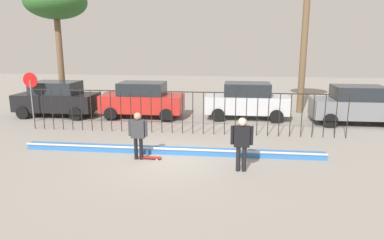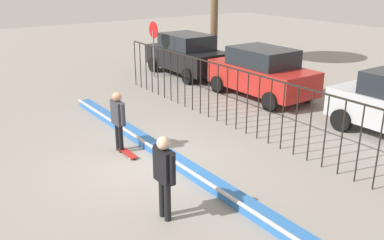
# 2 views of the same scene
# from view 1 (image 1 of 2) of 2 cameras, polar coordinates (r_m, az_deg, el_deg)

# --- Properties ---
(ground_plane) EXTENTS (60.00, 60.00, 0.00)m
(ground_plane) POSITION_cam_1_polar(r_m,az_deg,el_deg) (12.38, -3.99, -6.34)
(ground_plane) COLOR gray
(bowl_coping_ledge) EXTENTS (11.00, 0.41, 0.27)m
(bowl_coping_ledge) POSITION_cam_1_polar(r_m,az_deg,el_deg) (12.94, -3.47, -4.93)
(bowl_coping_ledge) COLOR #2D6BB7
(bowl_coping_ledge) RESTS_ON ground
(perimeter_fence) EXTENTS (14.04, 0.04, 1.88)m
(perimeter_fence) POSITION_cam_1_polar(r_m,az_deg,el_deg) (15.48, -1.59, 1.97)
(perimeter_fence) COLOR black
(perimeter_fence) RESTS_ON ground
(skateboarder) EXTENTS (0.67, 0.25, 1.65)m
(skateboarder) POSITION_cam_1_polar(r_m,az_deg,el_deg) (12.21, -8.76, -1.87)
(skateboarder) COLOR black
(skateboarder) RESTS_ON ground
(skateboard) EXTENTS (0.80, 0.20, 0.07)m
(skateboard) POSITION_cam_1_polar(r_m,az_deg,el_deg) (12.42, -6.88, -6.05)
(skateboard) COLOR #A51E19
(skateboard) RESTS_ON ground
(camera_operator) EXTENTS (0.70, 0.26, 1.73)m
(camera_operator) POSITION_cam_1_polar(r_m,az_deg,el_deg) (11.06, 8.07, -3.14)
(camera_operator) COLOR black
(camera_operator) RESTS_ON ground
(parked_car_black) EXTENTS (4.30, 2.12, 1.90)m
(parked_car_black) POSITION_cam_1_polar(r_m,az_deg,el_deg) (20.53, -21.04, 3.26)
(parked_car_black) COLOR black
(parked_car_black) RESTS_ON ground
(parked_car_red) EXTENTS (4.30, 2.12, 1.90)m
(parked_car_red) POSITION_cam_1_polar(r_m,az_deg,el_deg) (19.02, -8.02, 3.30)
(parked_car_red) COLOR #B2231E
(parked_car_red) RESTS_ON ground
(parked_car_silver) EXTENTS (4.30, 2.12, 1.90)m
(parked_car_silver) POSITION_cam_1_polar(r_m,az_deg,el_deg) (18.80, 8.87, 3.16)
(parked_car_silver) COLOR #B7BABF
(parked_car_silver) RESTS_ON ground
(parked_car_gray) EXTENTS (4.30, 2.12, 1.90)m
(parked_car_gray) POSITION_cam_1_polar(r_m,az_deg,el_deg) (19.10, 25.21, 2.25)
(parked_car_gray) COLOR slate
(parked_car_gray) RESTS_ON ground
(stop_sign) EXTENTS (0.76, 0.07, 2.50)m
(stop_sign) POSITION_cam_1_polar(r_m,az_deg,el_deg) (19.53, -24.63, 4.43)
(stop_sign) COLOR slate
(stop_sign) RESTS_ON ground
(palm_tree_short) EXTENTS (3.54, 3.54, 7.20)m
(palm_tree_short) POSITION_cam_1_polar(r_m,az_deg,el_deg) (22.66, -21.22, 17.17)
(palm_tree_short) COLOR brown
(palm_tree_short) RESTS_ON ground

